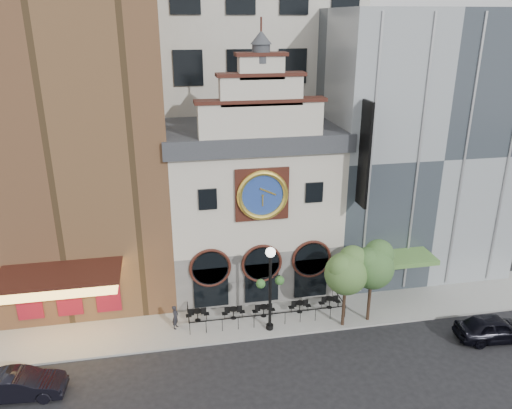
{
  "coord_description": "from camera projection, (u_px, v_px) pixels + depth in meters",
  "views": [
    {
      "loc": [
        -6.25,
        -26.52,
        19.51
      ],
      "look_at": [
        -0.0,
        6.0,
        7.07
      ],
      "focal_mm": 35.0,
      "sensor_mm": 36.0,
      "label": 1
    }
  ],
  "objects": [
    {
      "name": "tree_right",
      "position": [
        347.0,
        270.0,
        32.12
      ],
      "size": [
        2.91,
        2.8,
        5.6
      ],
      "color": "#382619",
      "rests_on": "sidewalk"
    },
    {
      "name": "retail_building",
      "position": [
        405.0,
        141.0,
        40.25
      ],
      "size": [
        14.0,
        14.4,
        20.0
      ],
      "color": "gray",
      "rests_on": "ground"
    },
    {
      "name": "office_tower",
      "position": [
        226.0,
        11.0,
        43.7
      ],
      "size": [
        20.0,
        16.0,
        40.0
      ],
      "primitive_type": "cube",
      "color": "beige",
      "rests_on": "ground"
    },
    {
      "name": "clock_building",
      "position": [
        251.0,
        201.0,
        37.19
      ],
      "size": [
        12.6,
        8.78,
        18.65
      ],
      "color": "#605E5B",
      "rests_on": "ground"
    },
    {
      "name": "car_right",
      "position": [
        495.0,
        328.0,
        31.95
      ],
      "size": [
        5.12,
        2.43,
        1.69
      ],
      "primitive_type": "imported",
      "rotation": [
        0.0,
        0.0,
        1.48
      ],
      "color": "black",
      "rests_on": "ground"
    },
    {
      "name": "pedestrian",
      "position": [
        175.0,
        317.0,
        32.89
      ],
      "size": [
        0.61,
        0.72,
        1.66
      ],
      "primitive_type": "imported",
      "rotation": [
        0.0,
        0.0,
        1.14
      ],
      "color": "black",
      "rests_on": "sidewalk"
    },
    {
      "name": "sidewalk",
      "position": [
        266.0,
        316.0,
        34.62
      ],
      "size": [
        44.0,
        5.0,
        0.15
      ],
      "primitive_type": "cube",
      "color": "gray",
      "rests_on": "ground"
    },
    {
      "name": "bistro_1",
      "position": [
        233.0,
        312.0,
        34.06
      ],
      "size": [
        1.58,
        0.68,
        0.9
      ],
      "color": "black",
      "rests_on": "sidewalk"
    },
    {
      "name": "bistro_0",
      "position": [
        198.0,
        315.0,
        33.82
      ],
      "size": [
        1.58,
        0.68,
        0.9
      ],
      "color": "black",
      "rests_on": "sidewalk"
    },
    {
      "name": "tree_left",
      "position": [
        373.0,
        264.0,
        32.68
      ],
      "size": [
        2.97,
        2.86,
        5.73
      ],
      "color": "#382619",
      "rests_on": "sidewalk"
    },
    {
      "name": "bistro_4",
      "position": [
        330.0,
        302.0,
        35.32
      ],
      "size": [
        1.58,
        0.68,
        0.9
      ],
      "color": "black",
      "rests_on": "sidewalk"
    },
    {
      "name": "theater_building",
      "position": [
        63.0,
        123.0,
        34.77
      ],
      "size": [
        14.0,
        15.6,
        25.0
      ],
      "color": "brown",
      "rests_on": "ground"
    },
    {
      "name": "cafe_railing",
      "position": [
        266.0,
        309.0,
        34.44
      ],
      "size": [
        10.6,
        2.6,
        0.9
      ],
      "primitive_type": null,
      "color": "black",
      "rests_on": "sidewalk"
    },
    {
      "name": "bistro_2",
      "position": [
        264.0,
        310.0,
        34.32
      ],
      "size": [
        1.58,
        0.68,
        0.9
      ],
      "color": "black",
      "rests_on": "sidewalk"
    },
    {
      "name": "lamppost",
      "position": [
        270.0,
        280.0,
        31.78
      ],
      "size": [
        1.89,
        0.8,
        5.95
      ],
      "rotation": [
        0.0,
        0.0,
        0.15
      ],
      "color": "black",
      "rests_on": "sidewalk"
    },
    {
      "name": "car_left",
      "position": [
        20.0,
        385.0,
        27.12
      ],
      "size": [
        4.81,
        1.96,
        1.55
      ],
      "primitive_type": "imported",
      "rotation": [
        0.0,
        0.0,
        1.5
      ],
      "color": "black",
      "rests_on": "ground"
    },
    {
      "name": "ground",
      "position": [
        273.0,
        338.0,
        32.35
      ],
      "size": [
        120.0,
        120.0,
        0.0
      ],
      "primitive_type": "plane",
      "color": "black",
      "rests_on": "ground"
    },
    {
      "name": "bistro_3",
      "position": [
        300.0,
        306.0,
        34.8
      ],
      "size": [
        1.58,
        0.68,
        0.9
      ],
      "color": "black",
      "rests_on": "sidewalk"
    }
  ]
}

